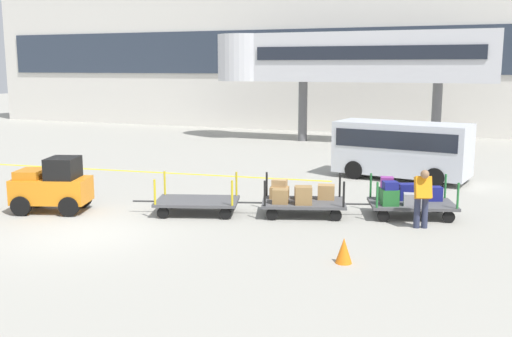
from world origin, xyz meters
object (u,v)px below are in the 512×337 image
object	(u,v)px
baggage_cart_lead	(197,202)
baggage_cart_middle	(300,198)
shuttle_van	(402,146)
baggage_tug	(53,186)
safety_cone_near	(344,251)
baggage_cart_tail	(408,198)
baggage_handler	(422,196)

from	to	relation	value
baggage_cart_lead	baggage_cart_middle	xyz separation A→B (m)	(2.77, 0.92, 0.15)
baggage_cart_middle	shuttle_van	world-z (taller)	shuttle_van
baggage_tug	safety_cone_near	world-z (taller)	baggage_tug
baggage_cart_tail	shuttle_van	size ratio (longest dim) A/B	0.61
baggage_cart_tail	shuttle_van	distance (m)	5.72
baggage_cart_middle	safety_cone_near	world-z (taller)	baggage_cart_middle
baggage_handler	baggage_tug	bearing A→B (deg)	-169.06
baggage_cart_lead	baggage_handler	distance (m)	6.15
baggage_cart_lead	safety_cone_near	size ratio (longest dim) A/B	5.60
baggage_handler	shuttle_van	world-z (taller)	shuttle_van
baggage_cart_middle	baggage_tug	bearing A→B (deg)	-161.94
baggage_cart_middle	baggage_cart_tail	bearing A→B (deg)	17.73
baggage_tug	baggage_cart_middle	xyz separation A→B (m)	(6.72, 2.19, -0.26)
baggage_handler	safety_cone_near	bearing A→B (deg)	-110.39
baggage_cart_tail	baggage_cart_lead	bearing A→B (deg)	-161.92
shuttle_van	baggage_tug	bearing A→B (deg)	-134.79
baggage_tug	baggage_cart_middle	distance (m)	7.08
baggage_cart_middle	baggage_handler	world-z (taller)	baggage_handler
baggage_cart_lead	baggage_cart_middle	bearing A→B (deg)	18.43
baggage_cart_lead	shuttle_van	world-z (taller)	shuttle_van
baggage_cart_lead	shuttle_van	bearing A→B (deg)	57.79
baggage_cart_middle	shuttle_van	xyz separation A→B (m)	(1.91, 6.51, 0.74)
baggage_tug	baggage_handler	world-z (taller)	baggage_tug
baggage_cart_lead	safety_cone_near	bearing A→B (deg)	-29.20
baggage_tug	baggage_handler	xyz separation A→B (m)	(10.05, 1.94, 0.11)
baggage_tug	baggage_cart_tail	distance (m)	10.05
shuttle_van	safety_cone_near	xyz separation A→B (m)	(0.16, -10.13, -0.96)
baggage_tug	baggage_cart_tail	bearing A→B (deg)	17.96
baggage_tug	baggage_cart_tail	size ratio (longest dim) A/B	0.76
baggage_cart_lead	safety_cone_near	xyz separation A→B (m)	(4.84, -2.71, -0.07)
safety_cone_near	baggage_cart_lead	bearing A→B (deg)	150.80
baggage_cart_tail	safety_cone_near	distance (m)	4.60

